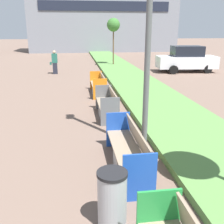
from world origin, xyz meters
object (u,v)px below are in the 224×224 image
(bench_blue_frame, at_px, (128,153))
(litter_bin, at_px, (112,199))
(pedestrian_walking, at_px, (55,62))
(bench_orange_frame, at_px, (99,86))
(parked_car_distant, at_px, (186,59))
(bench_grey_frame, at_px, (107,106))
(sapling_tree_far, at_px, (113,25))

(bench_blue_frame, distance_m, litter_bin, 1.84)
(litter_bin, bearing_deg, pedestrian_walking, 96.97)
(bench_orange_frame, relative_size, pedestrian_walking, 1.36)
(bench_blue_frame, xyz_separation_m, litter_bin, (-0.61, -1.73, 0.10))
(pedestrian_walking, distance_m, parked_car_distant, 9.45)
(litter_bin, xyz_separation_m, pedestrian_walking, (-1.87, 15.28, 0.33))
(bench_grey_frame, relative_size, parked_car_distant, 0.46)
(sapling_tree_far, relative_size, parked_car_distant, 0.89)
(bench_orange_frame, distance_m, litter_bin, 8.93)
(bench_blue_frame, relative_size, bench_orange_frame, 1.10)
(litter_bin, relative_size, sapling_tree_far, 0.25)
(bench_grey_frame, bearing_deg, litter_bin, -96.34)
(pedestrian_walking, bearing_deg, bench_blue_frame, -79.63)
(bench_blue_frame, height_order, pedestrian_walking, pedestrian_walking)
(bench_blue_frame, height_order, sapling_tree_far, sapling_tree_far)
(sapling_tree_far, bearing_deg, bench_grey_frame, -99.22)
(parked_car_distant, bearing_deg, bench_blue_frame, -112.38)
(bench_grey_frame, xyz_separation_m, parked_car_distant, (6.97, 9.44, 0.55))
(bench_grey_frame, height_order, sapling_tree_far, sapling_tree_far)
(bench_orange_frame, bearing_deg, bench_blue_frame, -89.98)
(pedestrian_walking, bearing_deg, bench_grey_frame, -75.86)
(bench_grey_frame, distance_m, parked_car_distant, 11.75)
(bench_blue_frame, xyz_separation_m, sapling_tree_far, (2.13, 16.89, 2.91))
(bench_orange_frame, bearing_deg, sapling_tree_far, 77.61)
(bench_orange_frame, distance_m, pedestrian_walking, 6.85)
(bench_blue_frame, height_order, bench_grey_frame, same)
(bench_grey_frame, bearing_deg, pedestrian_walking, 104.14)
(litter_bin, distance_m, sapling_tree_far, 19.03)
(litter_bin, xyz_separation_m, sapling_tree_far, (2.74, 18.62, 2.81))
(bench_orange_frame, relative_size, litter_bin, 2.31)
(litter_bin, xyz_separation_m, parked_car_distant, (7.57, 14.90, 0.44))
(bench_orange_frame, relative_size, sapling_tree_far, 0.57)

